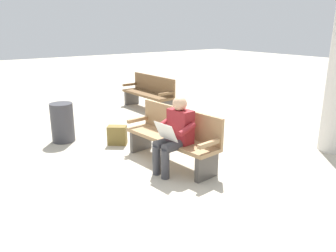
{
  "coord_description": "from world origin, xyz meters",
  "views": [
    {
      "loc": [
        -4.19,
        3.03,
        2.19
      ],
      "look_at": [
        -0.14,
        0.15,
        0.7
      ],
      "focal_mm": 35.96,
      "sensor_mm": 36.0,
      "label": 1
    }
  ],
  "objects_px": {
    "bench_near": "(174,136)",
    "backpack": "(117,135)",
    "bench_far": "(149,92)",
    "trash_bin": "(62,122)",
    "person_seated": "(175,133)"
  },
  "relations": [
    {
      "from": "bench_far",
      "to": "trash_bin",
      "type": "height_order",
      "value": "bench_far"
    },
    {
      "from": "person_seated",
      "to": "backpack",
      "type": "distance_m",
      "value": 1.7
    },
    {
      "from": "backpack",
      "to": "bench_far",
      "type": "bearing_deg",
      "value": -44.89
    },
    {
      "from": "bench_near",
      "to": "backpack",
      "type": "xyz_separation_m",
      "value": [
        1.32,
        0.36,
        -0.28
      ]
    },
    {
      "from": "backpack",
      "to": "trash_bin",
      "type": "xyz_separation_m",
      "value": [
        0.78,
        0.78,
        0.2
      ]
    },
    {
      "from": "bench_near",
      "to": "trash_bin",
      "type": "height_order",
      "value": "bench_near"
    },
    {
      "from": "backpack",
      "to": "bench_far",
      "type": "height_order",
      "value": "bench_far"
    },
    {
      "from": "person_seated",
      "to": "trash_bin",
      "type": "bearing_deg",
      "value": 15.06
    },
    {
      "from": "bench_near",
      "to": "bench_far",
      "type": "xyz_separation_m",
      "value": [
        3.34,
        -1.65,
        0.0
      ]
    },
    {
      "from": "bench_near",
      "to": "person_seated",
      "type": "relative_size",
      "value": 1.56
    },
    {
      "from": "bench_near",
      "to": "trash_bin",
      "type": "bearing_deg",
      "value": 22.25
    },
    {
      "from": "person_seated",
      "to": "trash_bin",
      "type": "height_order",
      "value": "person_seated"
    },
    {
      "from": "bench_near",
      "to": "backpack",
      "type": "height_order",
      "value": "bench_near"
    },
    {
      "from": "bench_near",
      "to": "backpack",
      "type": "relative_size",
      "value": 4.56
    },
    {
      "from": "bench_near",
      "to": "backpack",
      "type": "bearing_deg",
      "value": 9.08
    }
  ]
}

